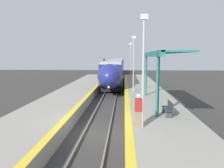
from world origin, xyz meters
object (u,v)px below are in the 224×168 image
at_px(lamppost_mid, 134,61).
at_px(lamppost_near, 143,65).
at_px(person_waiting, 138,110).
at_px(train, 118,66).
at_px(railway_signal, 104,67).
at_px(platform_bench, 168,108).
at_px(lamppost_far, 130,59).

bearing_deg(lamppost_mid, lamppost_near, -90.00).
distance_m(person_waiting, lamppost_mid, 11.67).
relative_size(train, railway_signal, 15.27).
xyz_separation_m(train, railway_signal, (-2.03, -14.43, 0.34)).
bearing_deg(person_waiting, lamppost_near, -7.90).
bearing_deg(railway_signal, lamppost_mid, -74.96).
xyz_separation_m(railway_signal, lamppost_mid, (4.58, -17.05, 1.53)).
relative_size(platform_bench, lamppost_mid, 0.27).
height_order(platform_bench, lamppost_mid, lamppost_mid).
xyz_separation_m(train, lamppost_near, (2.55, -42.94, 1.86)).
bearing_deg(train, lamppost_near, -86.60).
bearing_deg(lamppost_near, train, 93.40).
bearing_deg(lamppost_far, lamppost_mid, -90.00).
bearing_deg(lamppost_far, platform_bench, -84.96).
relative_size(railway_signal, lamppost_mid, 0.73).
distance_m(lamppost_mid, lamppost_far, 11.46).
height_order(platform_bench, person_waiting, person_waiting).
distance_m(platform_bench, lamppost_far, 20.74).
bearing_deg(train, railway_signal, -98.02).
height_order(person_waiting, railway_signal, railway_signal).
bearing_deg(lamppost_far, railway_signal, 129.30).
relative_size(lamppost_near, lamppost_far, 1.00).
bearing_deg(lamppost_near, platform_bench, 53.54).
relative_size(platform_bench, railway_signal, 0.37).
relative_size(platform_bench, lamppost_near, 0.27).
distance_m(railway_signal, lamppost_near, 28.92).
bearing_deg(person_waiting, train, 93.12).
height_order(person_waiting, lamppost_mid, lamppost_mid).
distance_m(platform_bench, person_waiting, 3.17).
relative_size(railway_signal, lamppost_far, 0.73).
xyz_separation_m(platform_bench, lamppost_far, (-1.81, 20.47, 2.77)).
bearing_deg(lamppost_mid, railway_signal, 105.04).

